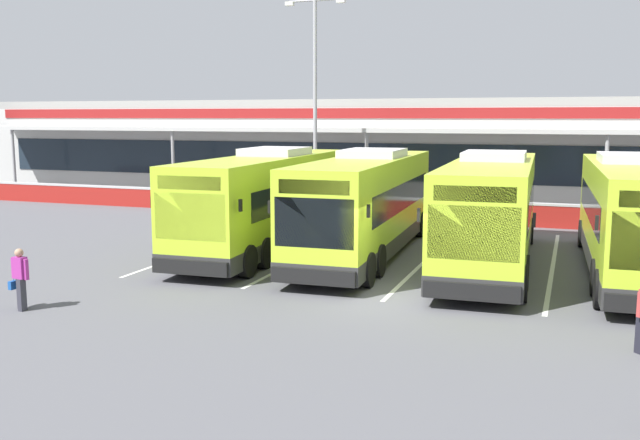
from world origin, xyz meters
TOP-DOWN VIEW (x-y plane):
  - ground_plane at (0.00, 0.00)m, footprint 200.00×200.00m
  - terminal_building at (-0.00, 26.91)m, footprint 70.00×13.00m
  - red_barrier_wall at (0.00, 14.50)m, footprint 60.00×0.40m
  - coach_bus_leftmost at (-6.07, 5.44)m, footprint 3.27×12.24m
  - coach_bus_left_centre at (-2.22, 5.53)m, footprint 3.27×12.24m
  - coach_bus_centre at (2.16, 5.30)m, footprint 3.27×12.24m
  - coach_bus_right_centre at (6.53, 5.46)m, footprint 3.27×12.24m
  - bay_stripe_far_west at (-8.40, 6.00)m, footprint 0.14×13.00m
  - bay_stripe_west at (-4.20, 6.00)m, footprint 0.14×13.00m
  - bay_stripe_mid_west at (0.00, 6.00)m, footprint 0.14×13.00m
  - bay_stripe_centre at (4.20, 6.00)m, footprint 0.14×13.00m
  - pedestrian_with_handbag at (-8.60, -4.46)m, footprint 0.63×0.37m
  - lamp_post_west at (-8.20, 16.47)m, footprint 3.24×0.28m

SIDE VIEW (x-z plane):
  - ground_plane at x=0.00m, z-range 0.00..0.00m
  - bay_stripe_far_west at x=-8.40m, z-range 0.00..0.01m
  - bay_stripe_west at x=-4.20m, z-range 0.00..0.01m
  - bay_stripe_mid_west at x=0.00m, z-range 0.00..0.01m
  - bay_stripe_centre at x=4.20m, z-range 0.00..0.01m
  - red_barrier_wall at x=0.00m, z-range 0.01..1.10m
  - pedestrian_with_handbag at x=-8.60m, z-range 0.05..1.67m
  - coach_bus_leftmost at x=-6.07m, z-range -0.10..3.68m
  - coach_bus_left_centre at x=-2.22m, z-range -0.10..3.68m
  - coach_bus_centre at x=2.16m, z-range -0.10..3.68m
  - coach_bus_right_centre at x=6.53m, z-range -0.10..3.68m
  - terminal_building at x=0.00m, z-range 0.01..6.01m
  - lamp_post_west at x=-8.20m, z-range 0.79..11.79m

